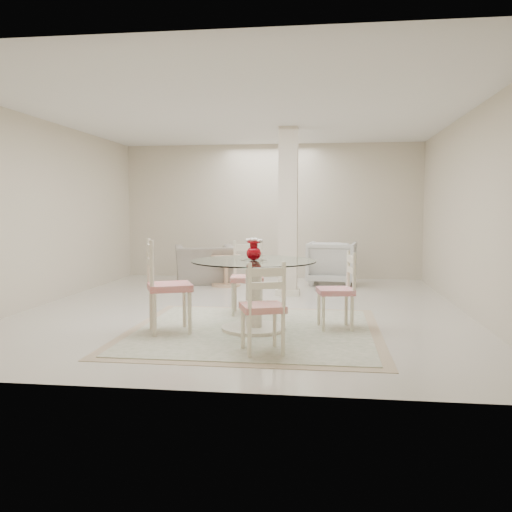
# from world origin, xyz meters

# --- Properties ---
(ground) EXTENTS (7.00, 7.00, 0.00)m
(ground) POSITION_xyz_m (0.00, 0.00, 0.00)
(ground) COLOR beige
(ground) RESTS_ON ground
(room_shell) EXTENTS (6.02, 7.02, 2.71)m
(room_shell) POSITION_xyz_m (0.00, 0.00, 1.86)
(room_shell) COLOR beige
(room_shell) RESTS_ON ground
(column) EXTENTS (0.30, 0.30, 2.70)m
(column) POSITION_xyz_m (0.50, 1.30, 1.35)
(column) COLOR beige
(column) RESTS_ON ground
(area_rug) EXTENTS (2.89, 2.89, 0.02)m
(area_rug) POSITION_xyz_m (0.30, -1.40, 0.01)
(area_rug) COLOR tan
(area_rug) RESTS_ON ground
(dining_table) EXTENTS (1.42, 1.42, 0.82)m
(dining_table) POSITION_xyz_m (0.30, -1.40, 0.42)
(dining_table) COLOR #F4E6C9
(dining_table) RESTS_ON ground
(red_vase) EXTENTS (0.19, 0.17, 0.26)m
(red_vase) POSITION_xyz_m (0.30, -1.40, 0.94)
(red_vase) COLOR #9E040D
(red_vase) RESTS_ON dining_table
(dining_chair_east) EXTENTS (0.46, 0.46, 1.00)m
(dining_chair_east) POSITION_xyz_m (1.29, -1.18, 0.53)
(dining_chair_east) COLOR #F2E9C6
(dining_chair_east) RESTS_ON ground
(dining_chair_north) EXTENTS (0.47, 0.47, 1.08)m
(dining_chair_north) POSITION_xyz_m (0.08, -0.41, 0.57)
(dining_chair_north) COLOR beige
(dining_chair_north) RESTS_ON ground
(dining_chair_west) EXTENTS (0.62, 0.62, 1.17)m
(dining_chair_west) POSITION_xyz_m (-0.70, -1.64, 0.62)
(dining_chair_west) COLOR beige
(dining_chair_west) RESTS_ON ground
(dining_chair_south) EXTENTS (0.51, 0.51, 1.00)m
(dining_chair_south) POSITION_xyz_m (0.53, -2.39, 0.53)
(dining_chair_south) COLOR #F4EBC9
(dining_chair_south) RESTS_ON ground
(recliner_taupe) EXTENTS (1.32, 1.22, 0.71)m
(recliner_taupe) POSITION_xyz_m (-1.16, 2.49, 0.35)
(recliner_taupe) COLOR gray
(recliner_taupe) RESTS_ON ground
(armchair_white) EXTENTS (0.96, 0.98, 0.80)m
(armchair_white) POSITION_xyz_m (1.23, 2.63, 0.40)
(armchair_white) COLOR silver
(armchair_white) RESTS_ON ground
(side_table) EXTENTS (0.54, 0.54, 0.57)m
(side_table) POSITION_xyz_m (-0.68, 2.15, 0.26)
(side_table) COLOR tan
(side_table) RESTS_ON ground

